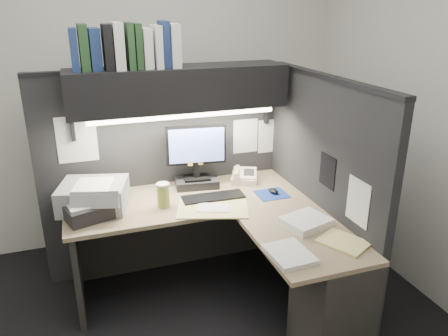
% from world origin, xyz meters
% --- Properties ---
extents(floor, '(3.50, 3.50, 0.00)m').
position_xyz_m(floor, '(0.00, 0.00, 0.00)').
color(floor, black).
rests_on(floor, ground).
extents(wall_back, '(3.50, 0.04, 2.70)m').
position_xyz_m(wall_back, '(0.00, 1.50, 1.35)').
color(wall_back, silver).
rests_on(wall_back, floor).
extents(wall_front, '(3.50, 0.04, 2.70)m').
position_xyz_m(wall_front, '(0.00, -1.50, 1.35)').
color(wall_front, silver).
rests_on(wall_front, floor).
extents(wall_right, '(0.04, 3.00, 2.70)m').
position_xyz_m(wall_right, '(1.75, 0.00, 1.35)').
color(wall_right, silver).
rests_on(wall_right, floor).
extents(partition_back, '(1.90, 0.06, 1.60)m').
position_xyz_m(partition_back, '(0.03, 0.93, 0.80)').
color(partition_back, black).
rests_on(partition_back, floor).
extents(partition_right, '(0.06, 1.50, 1.60)m').
position_xyz_m(partition_right, '(0.98, 0.18, 0.80)').
color(partition_right, black).
rests_on(partition_right, floor).
extents(desk, '(1.70, 1.53, 0.73)m').
position_xyz_m(desk, '(0.43, -0.00, 0.44)').
color(desk, '#8B7858').
rests_on(desk, floor).
extents(overhead_shelf, '(1.55, 0.34, 0.30)m').
position_xyz_m(overhead_shelf, '(0.12, 0.75, 1.50)').
color(overhead_shelf, black).
rests_on(overhead_shelf, partition_back).
extents(task_light_tube, '(1.32, 0.04, 0.04)m').
position_xyz_m(task_light_tube, '(0.12, 0.61, 1.33)').
color(task_light_tube, white).
rests_on(task_light_tube, overhead_shelf).
extents(monitor, '(0.45, 0.24, 0.49)m').
position_xyz_m(monitor, '(0.24, 0.74, 0.92)').
color(monitor, black).
rests_on(monitor, desk).
extents(keyboard, '(0.46, 0.17, 0.02)m').
position_xyz_m(keyboard, '(0.29, 0.48, 0.74)').
color(keyboard, black).
rests_on(keyboard, desk).
extents(mousepad, '(0.23, 0.21, 0.00)m').
position_xyz_m(mousepad, '(0.72, 0.41, 0.73)').
color(mousepad, navy).
rests_on(mousepad, desk).
extents(mouse, '(0.08, 0.10, 0.04)m').
position_xyz_m(mouse, '(0.74, 0.42, 0.75)').
color(mouse, black).
rests_on(mouse, mousepad).
extents(telephone, '(0.27, 0.27, 0.08)m').
position_xyz_m(telephone, '(0.62, 0.72, 0.77)').
color(telephone, beige).
rests_on(telephone, desk).
extents(coffee_cup, '(0.10, 0.10, 0.16)m').
position_xyz_m(coffee_cup, '(-0.08, 0.47, 0.81)').
color(coffee_cup, '#A5B046').
rests_on(coffee_cup, desk).
extents(printer, '(0.52, 0.48, 0.18)m').
position_xyz_m(printer, '(-0.53, 0.62, 0.82)').
color(printer, gray).
rests_on(printer, desk).
extents(notebook_stack, '(0.40, 0.36, 0.10)m').
position_xyz_m(notebook_stack, '(-0.57, 0.48, 0.78)').
color(notebook_stack, black).
rests_on(notebook_stack, desk).
extents(open_folder, '(0.56, 0.45, 0.01)m').
position_xyz_m(open_folder, '(0.23, 0.32, 0.73)').
color(open_folder, '#DACC7A').
rests_on(open_folder, desk).
extents(paper_stack_a, '(0.33, 0.30, 0.05)m').
position_xyz_m(paper_stack_a, '(0.72, -0.11, 0.76)').
color(paper_stack_a, white).
rests_on(paper_stack_a, desk).
extents(paper_stack_b, '(0.23, 0.29, 0.03)m').
position_xyz_m(paper_stack_b, '(0.45, -0.40, 0.74)').
color(paper_stack_b, white).
rests_on(paper_stack_b, desk).
extents(manila_stack, '(0.31, 0.34, 0.02)m').
position_xyz_m(manila_stack, '(0.82, -0.38, 0.74)').
color(manila_stack, '#DACC7A').
rests_on(manila_stack, desk).
extents(binder_row, '(0.71, 0.26, 0.30)m').
position_xyz_m(binder_row, '(-0.22, 0.75, 1.79)').
color(binder_row, navy).
rests_on(binder_row, overhead_shelf).
extents(pinned_papers, '(1.76, 1.31, 0.51)m').
position_xyz_m(pinned_papers, '(0.42, 0.56, 1.05)').
color(pinned_papers, white).
rests_on(pinned_papers, partition_back).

